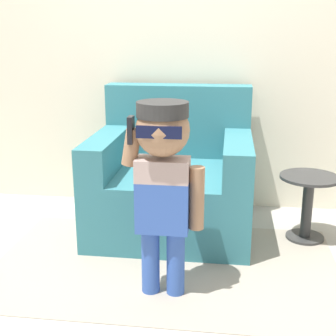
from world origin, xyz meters
TOP-DOWN VIEW (x-y plane):
  - ground_plane at (0.00, 0.00)m, footprint 10.00×10.00m
  - wall_back at (0.00, 0.78)m, footprint 10.00×0.05m
  - armchair at (0.02, 0.28)m, footprint 1.04×0.96m
  - person_child at (0.07, -0.60)m, footprint 0.41×0.31m
  - side_table at (0.91, 0.18)m, footprint 0.38×0.38m
  - rug at (0.04, -0.31)m, footprint 2.00×1.22m

SIDE VIEW (x-z plane):
  - ground_plane at x=0.00m, z-range 0.00..0.00m
  - rug at x=0.04m, z-range 0.00..0.01m
  - side_table at x=0.91m, z-range 0.05..0.48m
  - armchair at x=0.02m, z-range -0.14..0.81m
  - person_child at x=0.07m, z-range 0.17..1.17m
  - wall_back at x=0.00m, z-range 0.00..2.60m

